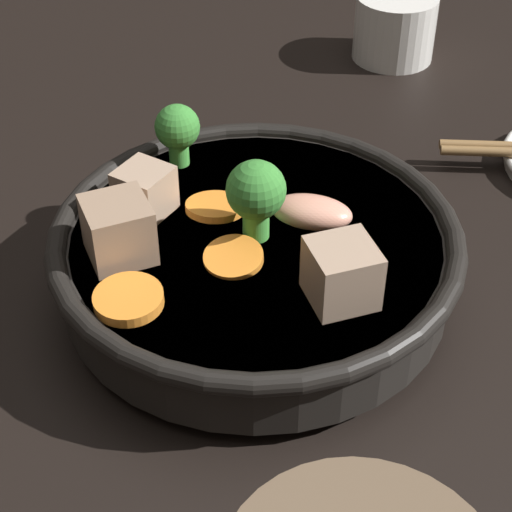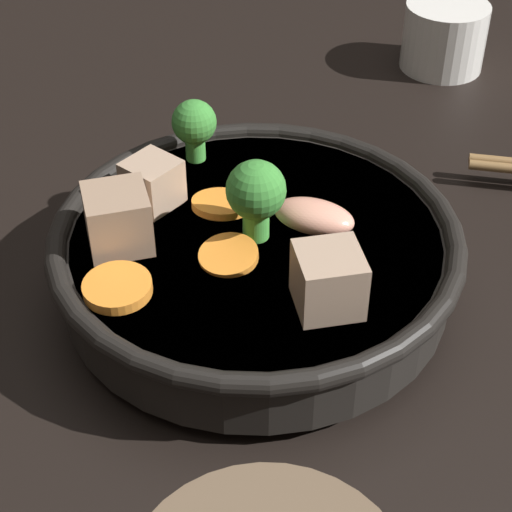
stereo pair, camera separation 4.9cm
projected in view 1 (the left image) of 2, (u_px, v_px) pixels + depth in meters
name	position (u px, v px, depth m)	size (l,w,h in m)	color
ground_plane	(256.00, 297.00, 0.51)	(3.00, 3.00, 0.00)	black
stirfry_bowl	(254.00, 253.00, 0.49)	(0.24, 0.24, 0.10)	black
tea_cup	(395.00, 27.00, 0.74)	(0.07, 0.07, 0.06)	white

